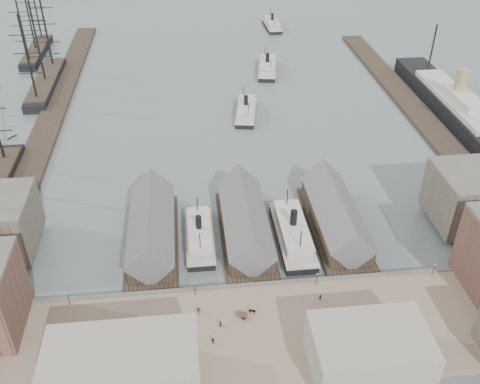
{
  "coord_description": "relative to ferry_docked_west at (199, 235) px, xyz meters",
  "views": [
    {
      "loc": [
        -14.39,
        -100.82,
        96.39
      ],
      "look_at": [
        0.0,
        30.0,
        6.0
      ],
      "focal_mm": 40.0,
      "sensor_mm": 36.0,
      "label": 1
    }
  ],
  "objects": [
    {
      "name": "west_wharf",
      "position": [
        -55.0,
        84.19,
        -1.32
      ],
      "size": [
        10.0,
        220.0,
        1.6
      ],
      "primitive_type": "cube",
      "color": "#2D231C",
      "rests_on": "ground"
    },
    {
      "name": "ferry_open_mid",
      "position": [
        37.8,
        121.8,
        0.11
      ],
      "size": [
        12.41,
        27.65,
        9.53
      ],
      "rotation": [
        0.0,
        0.0,
        -0.17
      ],
      "color": "black",
      "rests_on": "ground"
    },
    {
      "name": "ferry_open_near",
      "position": [
        22.35,
        77.3,
        -0.03
      ],
      "size": [
        11.57,
        25.9,
        8.93
      ],
      "rotation": [
        0.0,
        0.0,
        -0.17
      ],
      "color": "black",
      "rests_on": "ground"
    },
    {
      "name": "street_bldg_west",
      "position": [
        -17.0,
        -47.81,
        5.88
      ],
      "size": [
        30.0,
        16.0,
        12.0
      ],
      "primitive_type": "cube",
      "color": "gray",
      "rests_on": "quay"
    },
    {
      "name": "quay",
      "position": [
        13.0,
        -35.81,
        -1.12
      ],
      "size": [
        180.0,
        30.0,
        2.0
      ],
      "primitive_type": "cube",
      "color": "#826C57",
      "rests_on": "ground"
    },
    {
      "name": "pedestrian_3",
      "position": [
        1.28,
        -38.1,
        0.73
      ],
      "size": [
        1.05,
        0.94,
        1.71
      ],
      "primitive_type": "imported",
      "rotation": [
        0.0,
        0.0,
        2.49
      ],
      "color": "black",
      "rests_on": "quay"
    },
    {
      "name": "ferry_docked_west",
      "position": [
        0.0,
        0.0,
        0.0
      ],
      "size": [
        7.61,
        25.37,
        9.06
      ],
      "color": "black",
      "rests_on": "ground"
    },
    {
      "name": "ferry_docked_east",
      "position": [
        26.0,
        -2.24,
        0.36
      ],
      "size": [
        8.89,
        29.62,
        10.58
      ],
      "color": "black",
      "rests_on": "ground"
    },
    {
      "name": "pedestrian_0",
      "position": [
        -41.26,
        -28.81,
        0.66
      ],
      "size": [
        0.62,
        0.49,
        1.57
      ],
      "primitive_type": "imported",
      "rotation": [
        0.0,
        0.0,
        6.15
      ],
      "color": "black",
      "rests_on": "quay"
    },
    {
      "name": "pedestrian_6",
      "position": [
        27.87,
        -27.89,
        0.72
      ],
      "size": [
        0.92,
        0.78,
        1.69
      ],
      "primitive_type": "imported",
      "rotation": [
        0.0,
        0.0,
        0.18
      ],
      "color": "black",
      "rests_on": "quay"
    },
    {
      "name": "ocean_steamer",
      "position": [
        105.0,
        67.19,
        2.1
      ],
      "size": [
        13.45,
        98.26,
        19.65
      ],
      "color": "black",
      "rests_on": "ground"
    },
    {
      "name": "street_bldg_center",
      "position": [
        33.0,
        -47.81,
        4.88
      ],
      "size": [
        24.0,
        16.0,
        10.0
      ],
      "primitive_type": "cube",
      "color": "gray",
      "rests_on": "quay"
    },
    {
      "name": "ferry_shed_center",
      "position": [
        13.0,
        1.07,
        2.52
      ],
      "size": [
        14.0,
        42.0,
        12.6
      ],
      "color": "#2D231C",
      "rests_on": "ground"
    },
    {
      "name": "horse_cart_right",
      "position": [
        40.06,
        -34.15,
        0.66
      ],
      "size": [
        4.79,
        2.99,
        1.53
      ],
      "rotation": [
        0.0,
        0.0,
        1.92
      ],
      "color": "black",
      "rests_on": "quay"
    },
    {
      "name": "lamp_post_far_w",
      "position": [
        -32.0,
        -22.81,
        2.59
      ],
      "size": [
        0.44,
        0.44,
        3.92
      ],
      "color": "black",
      "rests_on": "quay"
    },
    {
      "name": "sailing_ship_mid",
      "position": [
        -62.56,
        113.81,
        0.6
      ],
      "size": [
        9.26,
        53.48,
        38.05
      ],
      "color": "black",
      "rests_on": "ground"
    },
    {
      "name": "pedestrian_1",
      "position": [
        -23.66,
        -32.9,
        0.72
      ],
      "size": [
        0.97,
        1.03,
        1.68
      ],
      "primitive_type": "imported",
      "rotation": [
        0.0,
        0.0,
        4.17
      ],
      "color": "black",
      "rests_on": "quay"
    },
    {
      "name": "sailing_ship_far",
      "position": [
        -75.13,
        156.45,
        0.28
      ],
      "size": [
        8.11,
        45.03,
        33.32
      ],
      "color": "black",
      "rests_on": "ground"
    },
    {
      "name": "ground",
      "position": [
        13.0,
        -15.81,
        -2.12
      ],
      "size": [
        900.0,
        900.0,
        0.0
      ],
      "primitive_type": "plane",
      "color": "#536060",
      "rests_on": "ground"
    },
    {
      "name": "horse_cart_center",
      "position": [
        10.07,
        -30.82,
        0.66
      ],
      "size": [
        4.9,
        2.66,
        1.49
      ],
      "rotation": [
        0.0,
        0.0,
        1.24
      ],
      "color": "black",
      "rests_on": "quay"
    },
    {
      "name": "lamp_post_far_e",
      "position": [
        58.0,
        -22.81,
        2.59
      ],
      "size": [
        0.44,
        0.44,
        3.92
      ],
      "color": "black",
      "rests_on": "quay"
    },
    {
      "name": "ferry_shed_west",
      "position": [
        -13.0,
        1.07,
        2.52
      ],
      "size": [
        14.0,
        42.0,
        12.6
      ],
      "color": "#2D231C",
      "rests_on": "ground"
    },
    {
      "name": "pedestrian_2",
      "position": [
        -1.47,
        -29.03,
        0.79
      ],
      "size": [
        1.28,
        0.87,
        1.82
      ],
      "primitive_type": "imported",
      "rotation": [
        0.0,
        0.0,
        0.18
      ],
      "color": "black",
      "rests_on": "quay"
    },
    {
      "name": "seawall",
      "position": [
        13.0,
        -21.01,
        -0.97
      ],
      "size": [
        180.0,
        1.2,
        2.3
      ],
      "primitive_type": "cube",
      "color": "#59544C",
      "rests_on": "ground"
    },
    {
      "name": "pedestrian_4",
      "position": [
        3.3,
        -33.37,
        0.69
      ],
      "size": [
        0.76,
        0.92,
        1.63
      ],
      "primitive_type": "imported",
      "rotation": [
        0.0,
        0.0,
        1.92
      ],
      "color": "black",
      "rests_on": "quay"
    },
    {
      "name": "ferry_open_far",
      "position": [
        50.62,
        187.17,
        -0.04
      ],
      "size": [
        8.35,
        25.1,
        8.87
      ],
      "rotation": [
        0.0,
        0.0,
        0.04
      ],
      "color": "black",
      "rests_on": "ground"
    },
    {
      "name": "pedestrian_7",
      "position": [
        41.27,
        -35.9,
        0.77
      ],
      "size": [
        1.33,
        1.17,
        1.78
      ],
      "primitive_type": "imported",
      "rotation": [
        0.0,
        0.0,
        2.59
      ],
      "color": "black",
      "rests_on": "quay"
    },
    {
      "name": "ferry_shed_east",
      "position": [
        39.0,
        1.07,
        2.52
      ],
      "size": [
        14.0,
        42.0,
        12.6
      ],
      "color": "#2D231C",
      "rests_on": "ground"
    },
    {
      "name": "horse_cart_left",
      "position": [
        -15.7,
        -30.78,
        0.72
      ],
      "size": [
        4.87,
        3.06,
        1.69
      ],
      "rotation": [
        0.0,
        0.0,
        1.19
      ],
      "color": "black",
      "rests_on": "quay"
    },
    {
      "name": "east_wharf",
      "position": [
        91.0,
        74.19,
        -1.32
      ],
      "size": [
        10.0,
        180.0,
        1.6
      ],
      "primitive_type": "cube",
      "color": "#2D231C",
      "rests_on": "ground"
    },
    {
      "name": "lamp_post_near_w",
      "position": [
        -2.0,
        -22.81,
        2.59
      ],
      "size": [
        0.44,
        0.44,
        3.92
      ],
      "color": "black",
      "rests_on": "quay"
    },
    {
      "name": "lamp_post_near_e",
      "position": [
        28.0,
        -22.81,
        2.59
      ],
      "size": [
        0.44,
        0.44,
        3.92
      ],
      "color": "black",
      "rests_on": "quay"
    },
    {
      "name": "pedestrian_5",
      "position": [
        28.93,
        -37.49,
        0.77
      ],
      "size": [
        0.68,
        0.51,
        1.78
      ],
      "primitive_type": "imported",
      "rotation": [
        0.0,
        0.0,
        0.06
      ],
      "color": "black",
      "rests_on": "quay"
    }
  ]
}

